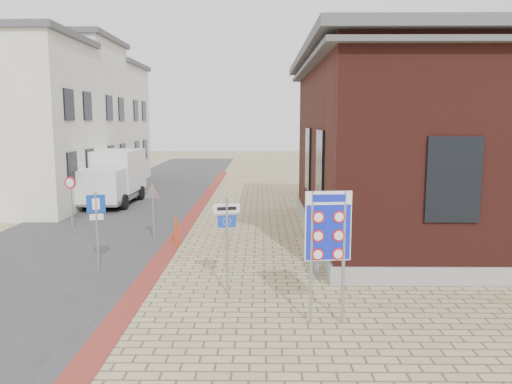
% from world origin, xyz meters
% --- Properties ---
extents(ground, '(120.00, 120.00, 0.00)m').
position_xyz_m(ground, '(0.00, 0.00, 0.00)').
color(ground, tan).
rests_on(ground, ground).
extents(road_strip, '(7.00, 60.00, 0.02)m').
position_xyz_m(road_strip, '(-5.50, 15.00, 0.01)').
color(road_strip, '#38383A').
rests_on(road_strip, ground).
extents(curb_strip, '(0.60, 40.00, 0.02)m').
position_xyz_m(curb_strip, '(-2.00, 10.00, 0.01)').
color(curb_strip, maroon).
rests_on(curb_strip, ground).
extents(brick_building, '(13.00, 13.00, 6.80)m').
position_xyz_m(brick_building, '(8.99, 7.00, 3.49)').
color(brick_building, gray).
rests_on(brick_building, ground).
extents(townhouse_near, '(7.40, 6.40, 8.30)m').
position_xyz_m(townhouse_near, '(-10.99, 12.00, 4.17)').
color(townhouse_near, beige).
rests_on(townhouse_near, ground).
extents(townhouse_mid, '(7.40, 6.40, 9.10)m').
position_xyz_m(townhouse_mid, '(-10.99, 18.00, 4.57)').
color(townhouse_mid, beige).
rests_on(townhouse_mid, ground).
extents(townhouse_far, '(7.40, 6.40, 8.30)m').
position_xyz_m(townhouse_far, '(-10.99, 24.00, 4.17)').
color(townhouse_far, beige).
rests_on(townhouse_far, ground).
extents(bike_rack, '(0.08, 1.80, 0.60)m').
position_xyz_m(bike_rack, '(2.65, 2.20, 0.26)').
color(bike_rack, slate).
rests_on(bike_rack, ground).
extents(sedan, '(1.52, 4.10, 1.34)m').
position_xyz_m(sedan, '(-6.50, 13.72, 0.67)').
color(sedan, black).
rests_on(sedan, ground).
extents(box_truck, '(2.36, 5.31, 2.75)m').
position_xyz_m(box_truck, '(-6.50, 13.82, 1.42)').
color(box_truck, slate).
rests_on(box_truck, ground).
extents(border_sign, '(0.98, 0.15, 2.86)m').
position_xyz_m(border_sign, '(2.50, -1.50, 2.06)').
color(border_sign, gray).
rests_on(border_sign, ground).
extents(essen_sign, '(0.65, 0.20, 2.43)m').
position_xyz_m(essen_sign, '(0.27, 0.30, 1.61)').
color(essen_sign, gray).
rests_on(essen_sign, ground).
extents(parking_sign, '(0.50, 0.20, 2.32)m').
position_xyz_m(parking_sign, '(-3.50, 2.00, 1.56)').
color(parking_sign, gray).
rests_on(parking_sign, ground).
extents(yield_sign, '(0.73, 0.29, 2.12)m').
position_xyz_m(yield_sign, '(-2.67, 5.50, 1.60)').
color(yield_sign, gray).
rests_on(yield_sign, ground).
extents(speed_sign, '(0.48, 0.14, 2.08)m').
position_xyz_m(speed_sign, '(-6.50, 8.00, 1.37)').
color(speed_sign, gray).
rests_on(speed_sign, ground).
extents(bollard, '(0.11, 0.11, 1.03)m').
position_xyz_m(bollard, '(-1.80, 5.00, 0.51)').
color(bollard, '#D53D0B').
rests_on(bollard, ground).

